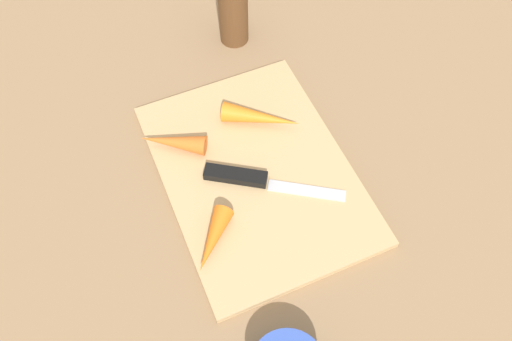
{
  "coord_description": "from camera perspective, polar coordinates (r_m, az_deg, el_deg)",
  "views": [
    {
      "loc": [
        -0.36,
        0.15,
        0.65
      ],
      "look_at": [
        0.0,
        0.0,
        0.01
      ],
      "focal_mm": 36.15,
      "sensor_mm": 36.0,
      "label": 1
    }
  ],
  "objects": [
    {
      "name": "carrot_longest",
      "position": [
        0.78,
        0.54,
        5.88
      ],
      "size": [
        0.09,
        0.11,
        0.03
      ],
      "primitive_type": "cone",
      "rotation": [
        0.0,
        1.57,
        4.11
      ],
      "color": "orange",
      "rests_on": "cutting_board"
    },
    {
      "name": "carrot_medium",
      "position": [
        0.76,
        -9.18,
        3.14
      ],
      "size": [
        0.08,
        0.1,
        0.03
      ],
      "primitive_type": "cone",
      "rotation": [
        0.0,
        1.57,
        1.02
      ],
      "color": "orange",
      "rests_on": "cutting_board"
    },
    {
      "name": "knife",
      "position": [
        0.73,
        -1.1,
        -1.05
      ],
      "size": [
        0.13,
        0.18,
        0.01
      ],
      "rotation": [
        0.0,
        0.0,
        4.13
      ],
      "color": "#B7B7BC",
      "rests_on": "cutting_board"
    },
    {
      "name": "carrot_shortest",
      "position": [
        0.68,
        -4.84,
        -7.63
      ],
      "size": [
        0.09,
        0.08,
        0.03
      ],
      "primitive_type": "cone",
      "rotation": [
        0.0,
        1.57,
        2.42
      ],
      "color": "orange",
      "rests_on": "cutting_board"
    },
    {
      "name": "cutting_board",
      "position": [
        0.75,
        0.0,
        -0.24
      ],
      "size": [
        0.36,
        0.26,
        0.01
      ],
      "primitive_type": "cube",
      "color": "tan",
      "rests_on": "ground_plane"
    },
    {
      "name": "ground_plane",
      "position": [
        0.75,
        0.0,
        -0.48
      ],
      "size": [
        1.4,
        1.4,
        0.0
      ],
      "primitive_type": "plane",
      "color": "#8C6D4C"
    }
  ]
}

